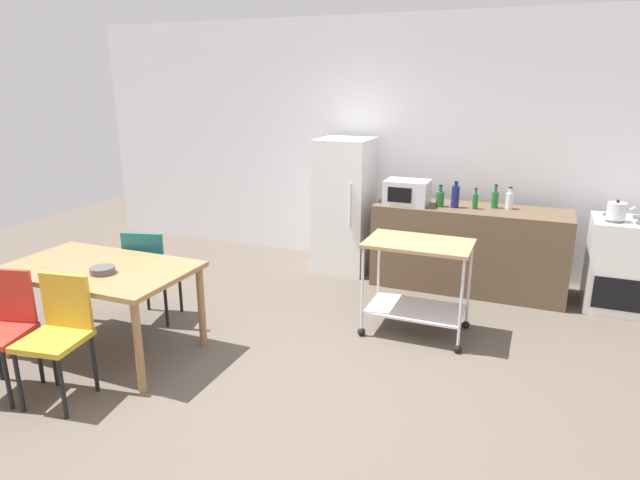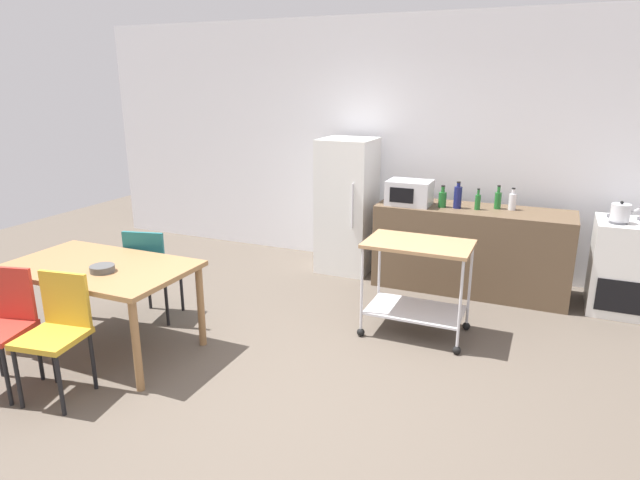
% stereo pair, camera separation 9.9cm
% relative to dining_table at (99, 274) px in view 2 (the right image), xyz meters
% --- Properties ---
extents(ground_plane, '(12.00, 12.00, 0.00)m').
position_rel_dining_table_xyz_m(ground_plane, '(1.67, 0.01, -0.67)').
color(ground_plane, brown).
extents(back_wall, '(8.40, 0.12, 2.90)m').
position_rel_dining_table_xyz_m(back_wall, '(1.67, 3.21, 0.78)').
color(back_wall, white).
rests_on(back_wall, ground_plane).
extents(kitchen_counter, '(2.00, 0.64, 0.90)m').
position_rel_dining_table_xyz_m(kitchen_counter, '(2.57, 2.61, -0.22)').
color(kitchen_counter, brown).
rests_on(kitchen_counter, ground_plane).
extents(dining_table, '(1.50, 0.90, 0.75)m').
position_rel_dining_table_xyz_m(dining_table, '(0.00, 0.00, 0.00)').
color(dining_table, olive).
rests_on(dining_table, ground_plane).
extents(chair_teal, '(0.49, 0.49, 0.89)m').
position_rel_dining_table_xyz_m(chair_teal, '(-0.02, 0.64, -0.15)').
color(chair_teal, '#1E666B').
rests_on(chair_teal, ground_plane).
extents(chair_red, '(0.49, 0.49, 0.89)m').
position_rel_dining_table_xyz_m(chair_red, '(-0.23, -0.72, -0.15)').
color(chair_red, '#B72D23').
rests_on(chair_red, ground_plane).
extents(chair_mustard, '(0.46, 0.46, 0.89)m').
position_rel_dining_table_xyz_m(chair_mustard, '(0.22, -0.64, -0.15)').
color(chair_mustard, gold).
rests_on(chair_mustard, ground_plane).
extents(stove_oven, '(0.60, 0.61, 0.92)m').
position_rel_dining_table_xyz_m(stove_oven, '(4.02, 2.63, -0.22)').
color(stove_oven, white).
rests_on(stove_oven, ground_plane).
extents(refrigerator, '(0.60, 0.63, 1.55)m').
position_rel_dining_table_xyz_m(refrigerator, '(1.12, 2.71, 0.10)').
color(refrigerator, white).
rests_on(refrigerator, ground_plane).
extents(kitchen_cart, '(0.91, 0.57, 0.85)m').
position_rel_dining_table_xyz_m(kitchen_cart, '(2.30, 1.33, -0.10)').
color(kitchen_cart, '#A37A51').
rests_on(kitchen_cart, ground_plane).
extents(microwave, '(0.46, 0.35, 0.26)m').
position_rel_dining_table_xyz_m(microwave, '(1.90, 2.51, 0.36)').
color(microwave, silver).
rests_on(microwave, kitchen_counter).
extents(bottle_soy_sauce, '(0.08, 0.08, 0.23)m').
position_rel_dining_table_xyz_m(bottle_soy_sauce, '(2.25, 2.53, 0.32)').
color(bottle_soy_sauce, '#1E6628').
rests_on(bottle_soy_sauce, kitchen_counter).
extents(bottle_sesame_oil, '(0.08, 0.08, 0.28)m').
position_rel_dining_table_xyz_m(bottle_sesame_oil, '(2.41, 2.55, 0.35)').
color(bottle_sesame_oil, navy).
rests_on(bottle_sesame_oil, kitchen_counter).
extents(bottle_hot_sauce, '(0.06, 0.06, 0.22)m').
position_rel_dining_table_xyz_m(bottle_hot_sauce, '(2.61, 2.56, 0.32)').
color(bottle_hot_sauce, '#1E6628').
rests_on(bottle_hot_sauce, kitchen_counter).
extents(bottle_olive_oil, '(0.07, 0.07, 0.25)m').
position_rel_dining_table_xyz_m(bottle_olive_oil, '(2.80, 2.69, 0.33)').
color(bottle_olive_oil, '#1E6628').
rests_on(bottle_olive_oil, kitchen_counter).
extents(bottle_sparkling_water, '(0.07, 0.07, 0.23)m').
position_rel_dining_table_xyz_m(bottle_sparkling_water, '(2.94, 2.70, 0.32)').
color(bottle_sparkling_water, silver).
rests_on(bottle_sparkling_water, kitchen_counter).
extents(fruit_bowl, '(0.19, 0.19, 0.05)m').
position_rel_dining_table_xyz_m(fruit_bowl, '(0.16, -0.11, 0.11)').
color(fruit_bowl, '#4C4C4C').
rests_on(fruit_bowl, dining_table).
extents(kettle, '(0.24, 0.17, 0.19)m').
position_rel_dining_table_xyz_m(kettle, '(3.91, 2.53, 0.33)').
color(kettle, silver).
rests_on(kettle, stove_oven).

